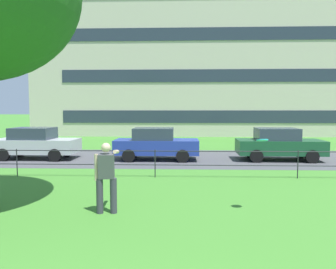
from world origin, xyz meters
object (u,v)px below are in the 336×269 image
(person_thrower, at_px, (106,175))
(car_silver_center, at_px, (36,143))
(frisbee, at_px, (262,140))
(apartment_building_background, at_px, (236,44))
(car_dark_green_far_left, at_px, (279,144))
(car_blue_right, at_px, (156,144))

(person_thrower, distance_m, car_silver_center, 9.86)
(frisbee, height_order, apartment_building_background, apartment_building_background)
(person_thrower, relative_size, car_dark_green_far_left, 0.41)
(frisbee, bearing_deg, car_silver_center, 138.16)
(car_silver_center, bearing_deg, apartment_building_background, 55.83)
(person_thrower, xyz_separation_m, car_dark_green_far_left, (6.43, 8.27, -0.12))
(person_thrower, height_order, frisbee, frisbee)
(car_blue_right, relative_size, apartment_building_background, 0.10)
(car_silver_center, distance_m, car_blue_right, 5.94)
(person_thrower, distance_m, car_blue_right, 8.20)
(car_silver_center, height_order, car_dark_green_far_left, same)
(apartment_building_background, bearing_deg, car_blue_right, -109.90)
(car_silver_center, bearing_deg, person_thrower, -56.85)
(car_blue_right, bearing_deg, apartment_building_background, 70.10)
(car_dark_green_far_left, bearing_deg, frisbee, -109.00)
(car_silver_center, height_order, apartment_building_background, apartment_building_background)
(frisbee, bearing_deg, car_dark_green_far_left, 71.00)
(person_thrower, height_order, car_silver_center, person_thrower)
(person_thrower, bearing_deg, car_blue_right, 86.18)
(frisbee, xyz_separation_m, car_silver_center, (-9.03, 8.08, -0.95))
(frisbee, bearing_deg, car_blue_right, 111.10)
(frisbee, distance_m, car_dark_green_far_left, 8.62)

